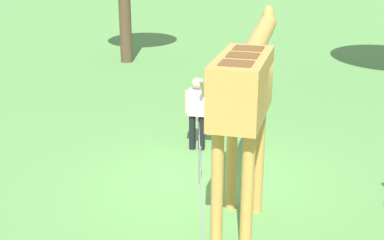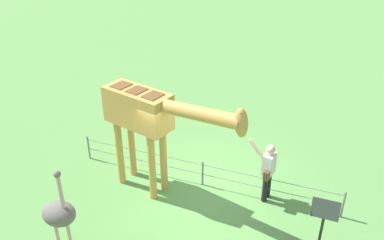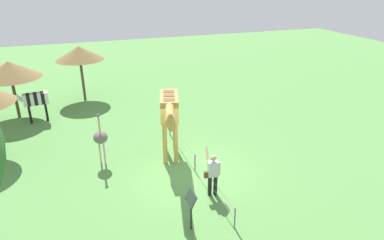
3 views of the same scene
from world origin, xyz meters
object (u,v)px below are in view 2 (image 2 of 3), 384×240
at_px(ostrich, 59,214).
at_px(info_sign, 324,216).
at_px(visitor, 268,169).
at_px(giraffe, 148,117).

relative_size(ostrich, info_sign, 1.70).
bearing_deg(visitor, info_sign, -42.36).
relative_size(giraffe, info_sign, 2.89).
bearing_deg(giraffe, visitor, 13.63).
bearing_deg(info_sign, giraffe, 171.88).
height_order(giraffe, visitor, giraffe).
bearing_deg(giraffe, ostrich, -104.35).
bearing_deg(ostrich, giraffe, 75.65).
height_order(visitor, ostrich, ostrich).
height_order(visitor, info_sign, visitor).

